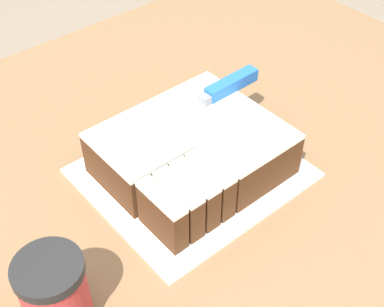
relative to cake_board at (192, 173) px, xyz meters
name	(u,v)px	position (x,y,z in m)	size (l,w,h in m)	color
cake_board	(192,173)	(0.00, 0.00, 0.00)	(0.33, 0.29, 0.01)	white
cake	(192,152)	(0.00, 0.00, 0.04)	(0.27, 0.23, 0.08)	#472814
knife	(221,90)	(0.10, 0.05, 0.09)	(0.27, 0.02, 0.02)	silver
coffee_cup	(55,293)	(-0.30, -0.09, 0.05)	(0.09, 0.09, 0.11)	#B23333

